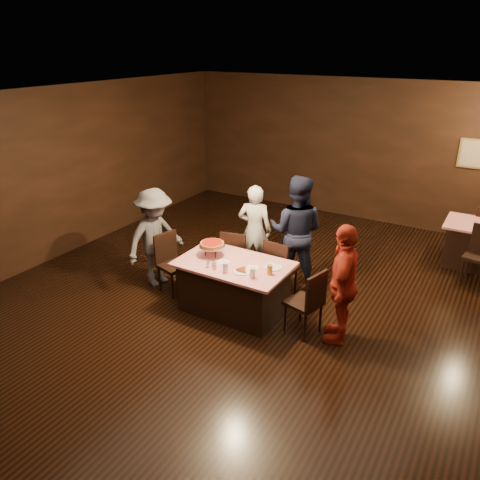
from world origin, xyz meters
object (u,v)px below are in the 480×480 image
object	(u,v)px
chair_end_left	(174,264)
chair_back_near	(479,256)
diner_white_jacket	(255,230)
pizza_stand	(212,244)
chair_far_left	(237,256)
plate_empty	(273,267)
main_table	(234,287)
diner_red_shirt	(343,284)
diner_grey_knit	(155,238)
chair_far_right	(281,268)
glass_amber	(270,270)
glass_front_right	(253,273)
chair_end_right	(304,301)
glass_front_left	(225,267)
diner_navy_hoodie	(296,232)

from	to	relation	value
chair_end_left	chair_back_near	world-z (taller)	same
diner_white_jacket	pizza_stand	world-z (taller)	diner_white_jacket
chair_far_left	plate_empty	bearing A→B (deg)	135.99
main_table	chair_far_left	xyz separation A→B (m)	(-0.40, 0.75, 0.09)
chair_back_near	pizza_stand	bearing A→B (deg)	-131.50
chair_back_near	diner_red_shirt	world-z (taller)	diner_red_shirt
chair_end_left	pizza_stand	size ratio (longest dim) A/B	2.50
main_table	diner_grey_knit	size ratio (longest dim) A/B	0.99
chair_far_right	glass_amber	size ratio (longest dim) A/B	6.79
plate_empty	glass_front_right	size ratio (longest dim) A/B	1.79
diner_white_jacket	chair_far_right	bearing A→B (deg)	129.89
chair_end_right	chair_end_left	bearing A→B (deg)	-75.76
diner_grey_knit	chair_end_right	bearing A→B (deg)	-79.04
diner_white_jacket	diner_red_shirt	distance (m)	2.24
plate_empty	glass_amber	size ratio (longest dim) A/B	1.79
diner_white_jacket	plate_empty	size ratio (longest dim) A/B	6.21
main_table	glass_front_left	bearing A→B (deg)	-80.54
glass_front_right	glass_amber	bearing A→B (deg)	53.13
main_table	chair_back_near	xyz separation A→B (m)	(2.97, 2.77, 0.09)
chair_far_right	diner_white_jacket	bearing A→B (deg)	-28.67
glass_front_right	diner_grey_knit	bearing A→B (deg)	170.63
main_table	chair_end_left	world-z (taller)	chair_end_left
chair_back_near	plate_empty	bearing A→B (deg)	-123.12
chair_end_right	diner_grey_knit	size ratio (longest dim) A/B	0.59
chair_end_left	diner_white_jacket	xyz separation A→B (m)	(0.75, 1.24, 0.30)
diner_grey_knit	plate_empty	world-z (taller)	diner_grey_knit
chair_end_left	plate_empty	xyz separation A→B (m)	(1.65, 0.15, 0.30)
chair_end_left	chair_end_right	bearing A→B (deg)	-75.11
chair_end_right	glass_amber	distance (m)	0.62
chair_back_near	pizza_stand	distance (m)	4.35
main_table	glass_front_right	distance (m)	0.69
chair_far_right	pizza_stand	world-z (taller)	pizza_stand
plate_empty	glass_front_left	world-z (taller)	glass_front_left
chair_far_right	plate_empty	xyz separation A→B (m)	(0.15, -0.60, 0.30)
chair_far_right	diner_red_shirt	distance (m)	1.39
chair_end_left	chair_back_near	xyz separation A→B (m)	(4.07, 2.77, 0.00)
main_table	diner_navy_hoodie	bearing A→B (deg)	71.37
chair_end_right	pizza_stand	world-z (taller)	pizza_stand
glass_front_right	glass_amber	size ratio (longest dim) A/B	1.00
pizza_stand	chair_far_left	bearing A→B (deg)	90.00
chair_far_right	diner_grey_knit	xyz separation A→B (m)	(-1.90, -0.68, 0.33)
chair_far_right	diner_navy_hoodie	distance (m)	0.64
diner_white_jacket	glass_amber	distance (m)	1.60
chair_back_near	diner_navy_hoodie	distance (m)	3.02
chair_far_left	chair_end_left	distance (m)	1.03
diner_navy_hoodie	glass_front_left	world-z (taller)	diner_navy_hoodie
main_table	chair_end_right	bearing A→B (deg)	-0.00
main_table	glass_amber	distance (m)	0.75
plate_empty	diner_white_jacket	bearing A→B (deg)	129.52
chair_back_near	diner_navy_hoodie	xyz separation A→B (m)	(-2.55, -1.54, 0.44)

